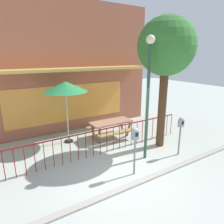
% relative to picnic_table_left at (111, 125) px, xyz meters
% --- Properties ---
extents(ground, '(40.00, 40.00, 0.00)m').
position_rel_picnic_table_left_xyz_m(ground, '(-1.13, -2.68, -0.61)').
color(ground, '#A5ADA5').
extents(pub_storefront, '(8.79, 1.43, 5.93)m').
position_rel_picnic_table_left_xyz_m(pub_storefront, '(-1.13, 2.11, 2.33)').
color(pub_storefront, brown).
rests_on(pub_storefront, ground).
extents(patio_fence_front, '(7.41, 0.04, 0.97)m').
position_rel_picnic_table_left_xyz_m(patio_fence_front, '(-1.13, -1.08, 0.05)').
color(patio_fence_front, maroon).
rests_on(patio_fence_front, ground).
extents(picnic_table_left, '(1.83, 1.40, 0.79)m').
position_rel_picnic_table_left_xyz_m(picnic_table_left, '(0.00, 0.00, 0.00)').
color(picnic_table_left, '#A06C55').
rests_on(picnic_table_left, ground).
extents(patio_umbrella, '(1.75, 1.75, 2.54)m').
position_rel_picnic_table_left_xyz_m(patio_umbrella, '(-1.73, 0.59, 1.71)').
color(patio_umbrella, black).
rests_on(patio_umbrella, ground).
extents(parking_meter_near, '(0.18, 0.17, 1.43)m').
position_rel_picnic_table_left_xyz_m(parking_meter_near, '(1.29, -2.62, 0.49)').
color(parking_meter_near, slate).
rests_on(parking_meter_near, ground).
extents(parking_meter_far, '(0.18, 0.17, 1.51)m').
position_rel_picnic_table_left_xyz_m(parking_meter_far, '(-0.87, -2.76, 0.56)').
color(parking_meter_far, slate).
rests_on(parking_meter_far, ground).
extents(street_tree, '(2.10, 2.10, 4.88)m').
position_rel_picnic_table_left_xyz_m(street_tree, '(1.29, -1.67, 3.15)').
color(street_tree, '#4E311C').
rests_on(street_tree, ground).
extents(street_lamp, '(0.28, 0.28, 4.12)m').
position_rel_picnic_table_left_xyz_m(street_lamp, '(0.09, -2.15, 2.06)').
color(street_lamp, '#284934').
rests_on(street_lamp, ground).
extents(curb_edge, '(12.31, 0.20, 0.11)m').
position_rel_picnic_table_left_xyz_m(curb_edge, '(-1.13, -3.20, -0.61)').
color(curb_edge, '#9A958C').
rests_on(curb_edge, ground).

